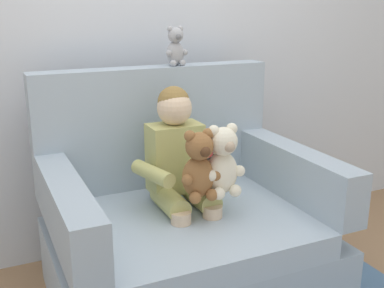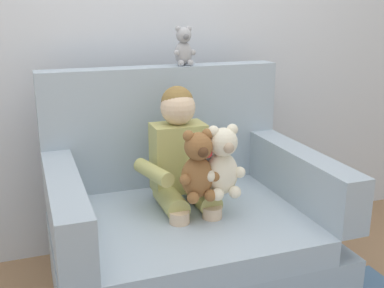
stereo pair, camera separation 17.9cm
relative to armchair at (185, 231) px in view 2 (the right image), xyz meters
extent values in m
cube|color=silver|center=(0.00, 0.69, 0.96)|extent=(6.00, 0.10, 2.60)
cube|color=#9EADBC|center=(0.00, -0.05, -0.17)|extent=(1.28, 1.01, 0.36)
cube|color=#A6B6C6|center=(0.00, -0.12, 0.07)|extent=(1.00, 0.87, 0.12)
cube|color=#9EADBC|center=(0.00, 0.38, 0.45)|extent=(1.28, 0.14, 0.64)
cube|color=#9EADBC|center=(-0.57, -0.12, 0.26)|extent=(0.14, 0.87, 0.26)
cube|color=#9EADBC|center=(0.57, -0.12, 0.26)|extent=(0.14, 0.87, 0.26)
cube|color=tan|center=(0.00, 0.10, 0.36)|extent=(0.26, 0.16, 0.34)
sphere|color=beige|center=(0.00, 0.10, 0.61)|extent=(0.17, 0.17, 0.17)
sphere|color=olive|center=(0.00, 0.11, 0.63)|extent=(0.16, 0.16, 0.16)
cylinder|color=tan|center=(-0.08, -0.03, 0.19)|extent=(0.11, 0.26, 0.11)
cylinder|color=beige|center=(-0.08, -0.16, 0.04)|extent=(0.09, 0.09, 0.30)
cylinder|color=tan|center=(0.08, -0.03, 0.19)|extent=(0.11, 0.26, 0.11)
cylinder|color=beige|center=(0.08, -0.16, 0.04)|extent=(0.09, 0.09, 0.30)
cylinder|color=tan|center=(-0.16, -0.02, 0.34)|extent=(0.13, 0.27, 0.07)
cylinder|color=tan|center=(0.16, -0.02, 0.34)|extent=(0.13, 0.27, 0.07)
ellipsoid|color=white|center=(0.06, -0.09, 0.33)|extent=(0.13, 0.11, 0.17)
sphere|color=white|center=(0.06, -0.10, 0.45)|extent=(0.11, 0.11, 0.11)
sphere|color=#DB333D|center=(0.06, -0.15, 0.44)|extent=(0.04, 0.04, 0.04)
sphere|color=white|center=(0.02, -0.09, 0.50)|extent=(0.04, 0.04, 0.04)
sphere|color=white|center=(0.00, -0.12, 0.33)|extent=(0.04, 0.04, 0.04)
sphere|color=white|center=(0.02, -0.14, 0.26)|extent=(0.05, 0.05, 0.05)
sphere|color=white|center=(0.10, -0.09, 0.50)|extent=(0.04, 0.04, 0.04)
sphere|color=white|center=(0.12, -0.12, 0.33)|extent=(0.04, 0.04, 0.04)
sphere|color=white|center=(0.09, -0.14, 0.26)|extent=(0.05, 0.05, 0.05)
ellipsoid|color=silver|center=(0.12, -0.15, 0.34)|extent=(0.15, 0.13, 0.20)
sphere|color=silver|center=(0.12, -0.16, 0.50)|extent=(0.13, 0.13, 0.13)
sphere|color=tan|center=(0.12, -0.22, 0.49)|extent=(0.05, 0.05, 0.05)
sphere|color=silver|center=(0.08, -0.16, 0.55)|extent=(0.05, 0.05, 0.05)
sphere|color=silver|center=(0.05, -0.19, 0.35)|extent=(0.05, 0.05, 0.05)
sphere|color=silver|center=(0.08, -0.21, 0.27)|extent=(0.06, 0.06, 0.06)
sphere|color=silver|center=(0.17, -0.16, 0.55)|extent=(0.05, 0.05, 0.05)
sphere|color=silver|center=(0.20, -0.19, 0.35)|extent=(0.05, 0.05, 0.05)
sphere|color=silver|center=(0.17, -0.21, 0.27)|extent=(0.06, 0.06, 0.06)
ellipsoid|color=brown|center=(0.01, -0.15, 0.34)|extent=(0.15, 0.13, 0.19)
sphere|color=brown|center=(0.01, -0.16, 0.49)|extent=(0.13, 0.13, 0.13)
sphere|color=#4C2D19|center=(0.01, -0.22, 0.48)|extent=(0.05, 0.05, 0.05)
sphere|color=brown|center=(-0.04, -0.16, 0.54)|extent=(0.05, 0.05, 0.05)
sphere|color=brown|center=(-0.06, -0.19, 0.35)|extent=(0.05, 0.05, 0.05)
sphere|color=brown|center=(-0.04, -0.21, 0.27)|extent=(0.06, 0.06, 0.06)
sphere|color=brown|center=(0.05, -0.16, 0.54)|extent=(0.05, 0.05, 0.05)
sphere|color=brown|center=(0.08, -0.19, 0.35)|extent=(0.05, 0.05, 0.05)
sphere|color=brown|center=(0.05, -0.21, 0.27)|extent=(0.06, 0.06, 0.06)
ellipsoid|color=#9E9EA3|center=(0.12, 0.38, 0.84)|extent=(0.10, 0.08, 0.12)
sphere|color=#9E9EA3|center=(0.12, 0.37, 0.93)|extent=(0.08, 0.08, 0.08)
sphere|color=slate|center=(0.12, 0.34, 0.92)|extent=(0.03, 0.03, 0.03)
sphere|color=#9E9EA3|center=(0.09, 0.38, 0.96)|extent=(0.03, 0.03, 0.03)
sphere|color=#9E9EA3|center=(0.08, 0.36, 0.84)|extent=(0.03, 0.03, 0.03)
sphere|color=#9E9EA3|center=(0.10, 0.34, 0.79)|extent=(0.04, 0.04, 0.04)
sphere|color=#9E9EA3|center=(0.15, 0.38, 0.96)|extent=(0.03, 0.03, 0.03)
sphere|color=#9E9EA3|center=(0.17, 0.36, 0.84)|extent=(0.03, 0.03, 0.03)
sphere|color=#9E9EA3|center=(0.15, 0.34, 0.79)|extent=(0.04, 0.04, 0.04)
camera|label=1|loc=(-0.86, -1.95, 1.08)|focal=44.34mm
camera|label=2|loc=(-0.69, -2.02, 1.08)|focal=44.34mm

